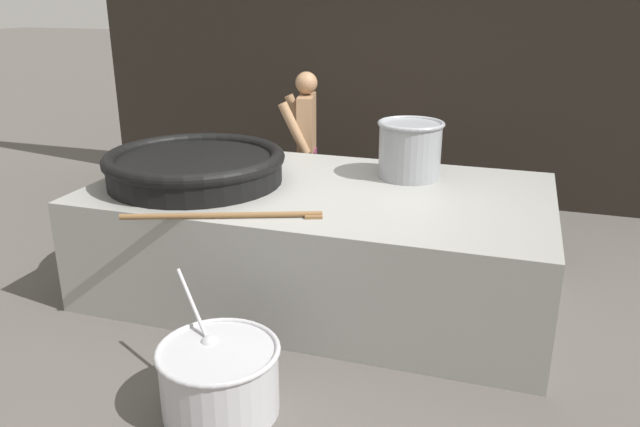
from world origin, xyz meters
The scene contains 8 objects.
ground_plane centered at (0.00, 0.00, 0.00)m, with size 60.00×60.00×0.00m, color #56514C.
back_wall centered at (0.00, 2.77, 1.78)m, with size 7.38×0.24×3.56m, color black.
hearth_platform centered at (0.00, 0.00, 0.44)m, with size 3.51×1.94×0.88m.
giant_wok_near centered at (-0.99, -0.17, 1.02)m, with size 1.43×1.43×0.25m.
stock_pot centered at (0.61, 0.48, 1.12)m, with size 0.54×0.54×0.46m.
stirring_paddle centered at (-0.36, -0.85, 0.90)m, with size 1.30×0.54×0.04m.
cook centered at (-0.61, 1.43, 0.85)m, with size 0.44×0.62×1.58m.
prep_bowl_vegetables centered at (-0.07, -1.68, 0.23)m, with size 0.81×0.73×0.70m.
Camera 1 is at (1.42, -4.42, 2.33)m, focal length 35.00 mm.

